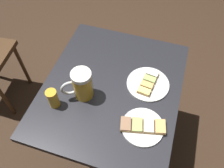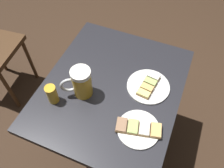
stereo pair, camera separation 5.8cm
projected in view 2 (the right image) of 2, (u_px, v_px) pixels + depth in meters
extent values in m
plane|color=#382619|center=(112.00, 139.00, 1.76)|extent=(6.00, 6.00, 0.00)
cylinder|color=black|center=(112.00, 139.00, 1.75)|extent=(0.44, 0.44, 0.01)
cylinder|color=black|center=(112.00, 118.00, 1.47)|extent=(0.09, 0.09, 0.67)
cube|color=#232328|center=(112.00, 88.00, 1.20)|extent=(0.82, 0.70, 0.04)
cylinder|color=white|center=(148.00, 86.00, 1.18)|extent=(0.22, 0.22, 0.01)
cube|color=#9E7547|center=(153.00, 77.00, 1.20)|extent=(0.05, 0.07, 0.01)
cube|color=white|center=(154.00, 76.00, 1.20)|extent=(0.04, 0.07, 0.01)
cube|color=#9E7547|center=(150.00, 82.00, 1.18)|extent=(0.05, 0.07, 0.01)
cube|color=#ADC66B|center=(150.00, 81.00, 1.18)|extent=(0.04, 0.07, 0.01)
cube|color=#9E7547|center=(147.00, 88.00, 1.16)|extent=(0.05, 0.07, 0.01)
cube|color=#E5B266|center=(147.00, 87.00, 1.15)|extent=(0.04, 0.07, 0.01)
cube|color=#9E7547|center=(143.00, 94.00, 1.14)|extent=(0.05, 0.07, 0.01)
cube|color=#EFE07A|center=(143.00, 93.00, 1.13)|extent=(0.04, 0.07, 0.01)
cylinder|color=white|center=(138.00, 129.00, 1.04)|extent=(0.20, 0.20, 0.01)
cube|color=#9E7547|center=(156.00, 131.00, 1.03)|extent=(0.08, 0.06, 0.01)
cube|color=#E5B266|center=(156.00, 130.00, 1.02)|extent=(0.08, 0.06, 0.01)
cube|color=#9E7547|center=(144.00, 129.00, 1.03)|extent=(0.08, 0.06, 0.01)
cube|color=white|center=(145.00, 128.00, 1.02)|extent=(0.08, 0.06, 0.01)
cube|color=#9E7547|center=(133.00, 127.00, 1.04)|extent=(0.08, 0.06, 0.01)
cube|color=#ADC66B|center=(133.00, 126.00, 1.03)|extent=(0.08, 0.06, 0.01)
cube|color=#9E7547|center=(121.00, 125.00, 1.04)|extent=(0.08, 0.06, 0.01)
cube|color=#997051|center=(122.00, 124.00, 1.03)|extent=(0.08, 0.06, 0.01)
cylinder|color=gold|center=(82.00, 84.00, 1.11)|extent=(0.09, 0.09, 0.15)
cylinder|color=white|center=(80.00, 73.00, 1.04)|extent=(0.10, 0.10, 0.02)
torus|color=silver|center=(70.00, 85.00, 1.10)|extent=(0.07, 0.09, 0.10)
cylinder|color=gold|center=(52.00, 94.00, 1.10)|extent=(0.05, 0.05, 0.10)
cylinder|color=#472D19|center=(30.00, 60.00, 1.93)|extent=(0.03, 0.03, 0.46)
cylinder|color=#472D19|center=(10.00, 90.00, 1.75)|extent=(0.03, 0.03, 0.46)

